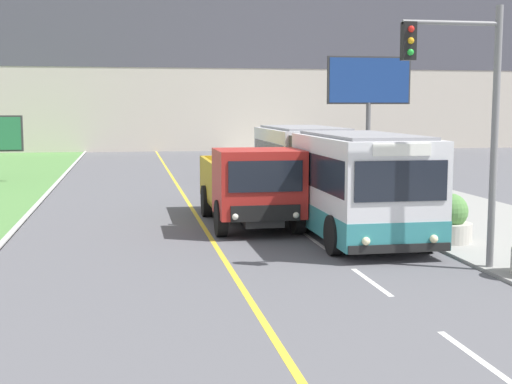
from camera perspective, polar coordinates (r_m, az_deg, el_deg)
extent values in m
cube|color=silver|center=(11.22, 17.17, -12.50)|extent=(0.12, 2.40, 0.01)
cube|color=silver|center=(15.27, 9.19, -7.09)|extent=(0.12, 2.40, 0.01)
cube|color=silver|center=(19.57, 4.72, -3.93)|extent=(0.12, 2.40, 0.01)
cube|color=silver|center=(23.98, 1.90, -1.90)|extent=(0.12, 2.40, 0.01)
cube|color=silver|center=(28.45, -0.04, -0.51)|extent=(0.12, 2.40, 0.01)
cube|color=silver|center=(32.95, -1.45, 0.51)|extent=(0.12, 2.40, 0.01)
cube|color=silver|center=(37.48, -2.52, 1.28)|extent=(0.12, 2.40, 0.01)
cube|color=silver|center=(42.02, -3.36, 1.88)|extent=(0.12, 2.40, 0.01)
cube|color=beige|center=(62.44, -8.30, 12.29)|extent=(80.00, 8.00, 19.23)
cube|color=#4C4C56|center=(58.50, -8.17, 13.14)|extent=(80.00, 0.04, 6.73)
cube|color=silver|center=(19.42, 8.43, 0.60)|extent=(2.56, 5.64, 2.58)
cube|color=teal|center=(19.54, 8.38, -2.14)|extent=(2.58, 5.66, 0.70)
cube|color=black|center=(19.38, 8.45, 1.73)|extent=(2.58, 5.19, 0.90)
cube|color=gray|center=(19.32, 8.50, 4.52)|extent=(2.17, 5.08, 0.08)
cube|color=silver|center=(25.67, 3.78, 2.18)|extent=(2.56, 5.64, 2.58)
cube|color=teal|center=(25.77, 3.76, 0.10)|extent=(2.58, 5.66, 0.70)
cube|color=black|center=(25.65, 3.78, 3.04)|extent=(2.58, 5.19, 0.90)
cube|color=gray|center=(25.60, 3.80, 5.15)|extent=(2.17, 5.08, 0.08)
cube|color=#474747|center=(22.53, 5.78, 1.50)|extent=(2.35, 0.90, 2.37)
cube|color=black|center=(16.73, 11.55, 0.86)|extent=(2.25, 0.04, 0.95)
cube|color=black|center=(16.95, 11.44, -4.45)|extent=(2.51, 0.06, 0.20)
sphere|color=#F4EAB2|center=(16.62, 8.79, -3.92)|extent=(0.20, 0.20, 0.20)
sphere|color=#F4EAB2|center=(17.23, 14.04, -3.66)|extent=(0.20, 0.20, 0.20)
cube|color=white|center=(16.67, 11.61, 3.33)|extent=(1.41, 0.04, 0.28)
cylinder|color=black|center=(17.72, 6.27, -3.45)|extent=(0.28, 1.00, 1.00)
cylinder|color=black|center=(18.54, 13.50, -3.14)|extent=(0.28, 1.00, 1.00)
cylinder|color=black|center=(20.94, 3.65, -1.82)|extent=(0.28, 1.00, 1.00)
cylinder|color=black|center=(21.64, 9.91, -1.63)|extent=(0.28, 1.00, 1.00)
cylinder|color=black|center=(26.07, 0.87, -0.09)|extent=(0.28, 1.00, 1.00)
cylinder|color=black|center=(26.64, 6.00, 0.03)|extent=(0.28, 1.00, 1.00)
cube|color=black|center=(22.59, -0.79, -1.31)|extent=(1.08, 6.43, 0.20)
cube|color=#AD231E|center=(20.40, 0.17, 0.77)|extent=(2.41, 2.22, 1.89)
cube|color=black|center=(19.27, 0.78, 1.25)|extent=(2.05, 0.04, 0.85)
cube|color=black|center=(19.38, 0.78, -1.72)|extent=(1.93, 0.06, 0.44)
sphere|color=silver|center=(19.24, -1.68, -2.00)|extent=(0.18, 0.18, 0.18)
sphere|color=silver|center=(19.56, 3.21, -1.86)|extent=(0.18, 0.18, 0.18)
cube|color=#B7931E|center=(23.78, -1.27, -0.51)|extent=(2.29, 3.96, 0.12)
cube|color=#B7931E|center=(23.56, -3.88, 0.94)|extent=(0.12, 3.96, 1.37)
cube|color=#B7931E|center=(23.90, 1.29, 1.04)|extent=(0.12, 3.96, 1.37)
cube|color=#B7931E|center=(21.82, -0.50, 0.48)|extent=(2.29, 0.12, 1.37)
cube|color=#B7931E|center=(25.59, -1.94, 1.42)|extent=(2.29, 0.12, 1.37)
cube|color=#B7931E|center=(21.75, -0.50, 2.58)|extent=(2.29, 0.12, 0.24)
cylinder|color=black|center=(20.14, -2.82, -2.11)|extent=(0.30, 1.04, 1.04)
cylinder|color=black|center=(20.54, 3.33, -1.94)|extent=(0.30, 1.04, 1.04)
cylinder|color=black|center=(23.84, -3.98, -0.71)|extent=(0.30, 1.04, 1.04)
cylinder|color=black|center=(24.18, 1.25, -0.59)|extent=(0.30, 1.04, 1.04)
cube|color=black|center=(35.66, -0.51, 1.79)|extent=(1.80, 4.30, 0.61)
cube|color=black|center=(35.71, -0.54, 2.81)|extent=(1.53, 2.36, 0.65)
cylinder|color=black|center=(34.28, -1.48, 1.27)|extent=(0.18, 0.62, 0.62)
cylinder|color=black|center=(34.56, 1.17, 1.32)|extent=(0.18, 0.62, 0.62)
cylinder|color=black|center=(36.82, -2.09, 1.66)|extent=(0.18, 0.62, 0.62)
cylinder|color=black|center=(37.08, 0.39, 1.70)|extent=(0.18, 0.62, 0.62)
cylinder|color=slate|center=(16.58, 18.54, 3.93)|extent=(0.16, 0.16, 5.83)
cylinder|color=slate|center=(16.16, 15.37, 12.92)|extent=(2.20, 0.10, 0.10)
cube|color=black|center=(15.73, 12.10, 11.71)|extent=(0.28, 0.24, 0.80)
sphere|color=red|center=(15.64, 12.31, 12.62)|extent=(0.14, 0.14, 0.14)
sphere|color=orange|center=(15.61, 12.29, 11.75)|extent=(0.14, 0.14, 0.14)
sphere|color=green|center=(15.59, 12.26, 10.87)|extent=(0.14, 0.14, 0.14)
cylinder|color=#59595B|center=(37.14, 8.94, 4.12)|extent=(0.24, 0.24, 3.84)
cube|color=#333333|center=(37.12, 9.03, 8.82)|extent=(4.37, 0.20, 2.41)
cube|color=navy|center=(37.01, 9.08, 8.82)|extent=(4.21, 0.02, 2.25)
cylinder|color=#B7B2A8|center=(19.62, 15.23, -3.13)|extent=(1.16, 1.16, 0.51)
sphere|color=#518442|center=(19.53, 15.28, -1.47)|extent=(0.93, 0.93, 0.93)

